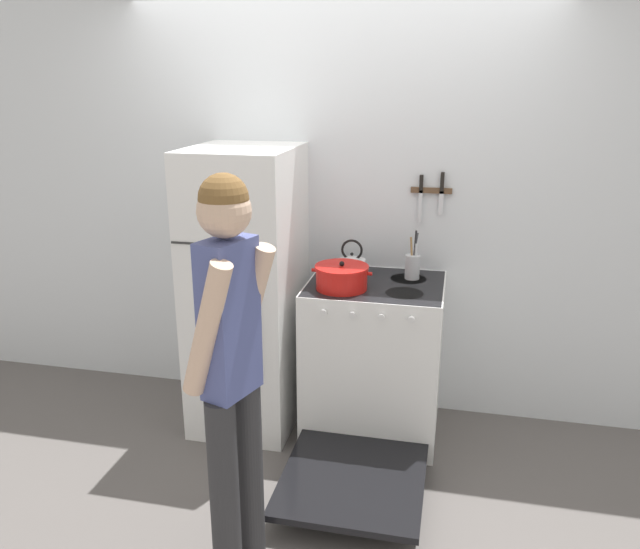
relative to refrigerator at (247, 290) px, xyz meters
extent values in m
plane|color=#5B5654|center=(0.47, 0.35, -0.85)|extent=(14.00, 14.00, 0.00)
cube|color=silver|center=(0.47, 0.38, 0.43)|extent=(10.00, 0.06, 2.55)
cube|color=white|center=(0.00, 0.00, 0.00)|extent=(0.59, 0.71, 1.69)
cube|color=#2D2D2D|center=(0.00, -0.36, 0.37)|extent=(0.58, 0.01, 0.01)
cylinder|color=#B2B5BA|center=(0.18, -0.37, -0.10)|extent=(0.02, 0.02, 0.54)
cube|color=white|center=(0.77, 0.03, -0.38)|extent=(0.78, 0.65, 0.94)
cube|color=black|center=(0.77, 0.03, 0.08)|extent=(0.76, 0.64, 0.02)
cube|color=black|center=(0.77, -0.27, -0.39)|extent=(0.68, 0.05, 0.72)
cylinder|color=black|center=(0.60, -0.10, 0.09)|extent=(0.21, 0.21, 0.01)
cylinder|color=black|center=(0.95, -0.10, 0.09)|extent=(0.21, 0.21, 0.01)
cylinder|color=black|center=(0.60, 0.16, 0.09)|extent=(0.21, 0.21, 0.01)
cylinder|color=black|center=(0.95, 0.16, 0.09)|extent=(0.21, 0.21, 0.01)
cylinder|color=silver|center=(0.54, -0.31, 0.02)|extent=(0.04, 0.02, 0.04)
cylinder|color=silver|center=(0.69, -0.31, 0.02)|extent=(0.04, 0.02, 0.04)
cylinder|color=silver|center=(0.85, -0.31, 0.02)|extent=(0.04, 0.02, 0.04)
cylinder|color=silver|center=(1.00, -0.31, 0.02)|extent=(0.04, 0.02, 0.04)
cube|color=black|center=(0.77, -0.68, -0.73)|extent=(0.72, 0.76, 0.04)
cube|color=#99999E|center=(0.77, -0.05, -0.42)|extent=(0.64, 0.36, 0.01)
cylinder|color=red|center=(0.60, -0.10, 0.15)|extent=(0.29, 0.29, 0.11)
cylinder|color=red|center=(0.60, -0.10, 0.22)|extent=(0.30, 0.30, 0.02)
sphere|color=black|center=(0.60, -0.10, 0.24)|extent=(0.03, 0.03, 0.03)
cylinder|color=red|center=(0.44, -0.10, 0.19)|extent=(0.03, 0.02, 0.02)
cylinder|color=red|center=(0.75, -0.10, 0.19)|extent=(0.03, 0.02, 0.02)
cylinder|color=silver|center=(0.61, 0.16, 0.14)|extent=(0.16, 0.16, 0.09)
cone|color=silver|center=(0.61, 0.16, 0.20)|extent=(0.16, 0.16, 0.02)
sphere|color=black|center=(0.61, 0.16, 0.22)|extent=(0.02, 0.02, 0.02)
cone|color=silver|center=(0.69, 0.16, 0.15)|extent=(0.09, 0.03, 0.08)
torus|color=black|center=(0.61, 0.16, 0.24)|extent=(0.13, 0.01, 0.13)
cylinder|color=#B7BABF|center=(0.96, 0.16, 0.16)|extent=(0.09, 0.09, 0.14)
cylinder|color=#9E7547|center=(0.96, 0.16, 0.23)|extent=(0.03, 0.02, 0.22)
cylinder|color=#232326|center=(0.97, 0.18, 0.25)|extent=(0.02, 0.03, 0.26)
cylinder|color=#B2B5BA|center=(0.98, 0.15, 0.21)|extent=(0.02, 0.05, 0.18)
cylinder|color=#4C4C51|center=(0.97, 0.17, 0.24)|extent=(0.04, 0.06, 0.24)
cylinder|color=#2D2D30|center=(0.33, -1.30, -0.42)|extent=(0.12, 0.12, 0.85)
cylinder|color=#2D2D30|center=(0.38, -1.14, -0.42)|extent=(0.12, 0.12, 0.85)
cube|color=#4C5693|center=(0.36, -1.22, 0.32)|extent=(0.20, 0.27, 0.64)
cylinder|color=beige|center=(0.32, -1.34, 0.32)|extent=(0.27, 0.16, 0.57)
cylinder|color=beige|center=(0.40, -1.09, 0.32)|extent=(0.27, 0.16, 0.57)
sphere|color=beige|center=(0.36, -1.22, 0.75)|extent=(0.21, 0.21, 0.21)
sphere|color=brown|center=(0.36, -1.22, 0.80)|extent=(0.19, 0.19, 0.19)
cube|color=brown|center=(1.04, 0.34, 0.58)|extent=(0.24, 0.02, 0.03)
cube|color=silver|center=(0.98, 0.33, 0.49)|extent=(0.02, 0.00, 0.20)
cube|color=black|center=(0.98, 0.33, 0.63)|extent=(0.02, 0.02, 0.09)
cube|color=silver|center=(1.10, 0.33, 0.51)|extent=(0.03, 0.00, 0.14)
cube|color=black|center=(1.10, 0.33, 0.64)|extent=(0.02, 0.02, 0.11)
camera|label=1|loc=(1.19, -3.35, 1.23)|focal=35.00mm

